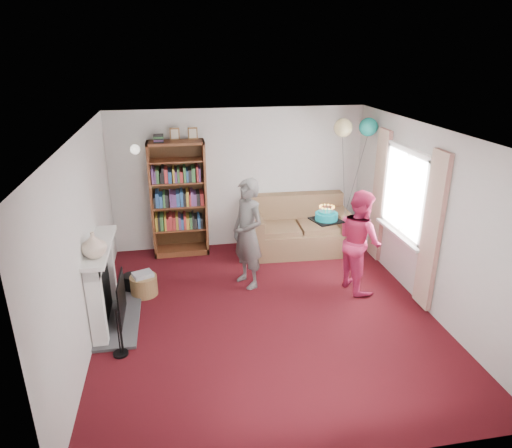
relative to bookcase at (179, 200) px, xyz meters
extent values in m
plane|color=black|center=(1.09, -2.30, -0.98)|extent=(5.00, 5.00, 0.00)
cube|color=silver|center=(1.09, 0.21, 0.27)|extent=(4.50, 0.02, 2.50)
cube|color=silver|center=(-1.17, -2.30, 0.27)|extent=(0.02, 5.00, 2.50)
cube|color=silver|center=(3.35, -2.30, 0.27)|extent=(0.02, 5.00, 2.50)
cube|color=white|center=(1.09, -2.30, 1.52)|extent=(4.50, 5.00, 0.01)
cube|color=#3F3F42|center=(-0.91, -2.10, -0.96)|extent=(0.55, 1.40, 0.04)
cube|color=white|center=(-1.06, -2.65, -0.45)|extent=(0.18, 0.14, 1.06)
cube|color=white|center=(-1.06, -1.55, -0.45)|extent=(0.18, 0.14, 1.06)
cube|color=white|center=(-1.06, -2.10, 0.02)|extent=(0.18, 1.24, 0.16)
cube|color=white|center=(-1.03, -2.10, 0.12)|extent=(0.28, 1.35, 0.05)
cube|color=black|center=(-1.08, -2.10, -0.50)|extent=(0.10, 0.80, 0.86)
cube|color=black|center=(-0.84, -2.10, -0.65)|extent=(0.02, 0.70, 0.60)
cylinder|color=black|center=(-0.81, -2.88, -0.66)|extent=(0.18, 0.18, 0.64)
cylinder|color=black|center=(-0.78, -1.30, -0.85)|extent=(0.26, 0.26, 0.26)
cube|color=white|center=(3.30, -1.70, 1.09)|extent=(0.08, 1.30, 0.08)
cube|color=white|center=(3.30, -1.70, -0.16)|extent=(0.08, 1.30, 0.08)
cube|color=white|center=(3.33, -1.70, 0.47)|extent=(0.01, 1.15, 1.20)
cube|color=white|center=(3.27, -1.70, -0.19)|extent=(0.14, 1.32, 0.04)
cube|color=#BCAB8E|center=(3.29, -2.52, 0.17)|extent=(0.07, 0.38, 2.20)
cube|color=#BCAB8E|center=(3.29, -0.88, 0.17)|extent=(0.07, 0.38, 2.20)
cylinder|color=gold|center=(-0.66, 0.15, 0.92)|extent=(0.04, 0.12, 0.04)
sphere|color=white|center=(-0.66, 0.06, 0.90)|extent=(0.16, 0.16, 0.16)
cube|color=#472B14|center=(0.00, 0.16, 0.02)|extent=(0.95, 0.04, 2.01)
cube|color=brown|center=(-0.45, -0.03, 0.02)|extent=(0.04, 0.42, 2.01)
cube|color=brown|center=(0.46, -0.03, 0.02)|extent=(0.04, 0.42, 2.01)
cube|color=brown|center=(0.00, -0.03, 1.01)|extent=(0.95, 0.42, 0.04)
cube|color=brown|center=(0.00, -0.03, -0.93)|extent=(0.95, 0.42, 0.10)
cube|color=brown|center=(0.00, -0.03, -0.51)|extent=(0.87, 0.38, 0.03)
cube|color=brown|center=(0.00, -0.03, -0.08)|extent=(0.87, 0.38, 0.02)
cube|color=brown|center=(0.00, -0.03, 0.34)|extent=(0.87, 0.38, 0.02)
cube|color=brown|center=(0.00, -0.03, 0.71)|extent=(0.87, 0.38, 0.02)
cube|color=maroon|center=(-0.26, -0.05, 1.09)|extent=(0.16, 0.22, 0.12)
cube|color=brown|center=(0.00, 0.02, 1.14)|extent=(0.16, 0.02, 0.20)
cube|color=brown|center=(0.30, 0.02, 1.14)|extent=(0.16, 0.02, 0.20)
cube|color=brown|center=(2.07, -0.30, -0.77)|extent=(1.82, 0.96, 0.43)
cube|color=brown|center=(2.07, 0.06, -0.39)|extent=(1.82, 0.24, 0.75)
cube|color=brown|center=(1.28, -0.30, -0.55)|extent=(0.24, 0.91, 0.59)
cube|color=brown|center=(2.86, -0.30, -0.55)|extent=(0.24, 0.91, 0.59)
cube|color=brown|center=(1.66, -0.38, -0.52)|extent=(0.77, 0.66, 0.12)
cube|color=brown|center=(2.48, -0.38, -0.52)|extent=(0.77, 0.66, 0.12)
cylinder|color=#997547|center=(-0.59, -1.46, -0.83)|extent=(0.40, 0.40, 0.30)
cube|color=beige|center=(-0.59, -1.46, -0.65)|extent=(0.28, 0.22, 0.06)
imported|color=black|center=(0.98, -1.41, -0.14)|extent=(0.64, 0.73, 1.69)
imported|color=#C82857|center=(2.60, -1.80, -0.21)|extent=(0.71, 0.84, 1.55)
cube|color=black|center=(2.09, -1.74, 0.13)|extent=(0.39, 0.39, 0.02)
cylinder|color=#0E9AA5|center=(2.09, -1.74, 0.19)|extent=(0.33, 0.33, 0.10)
cylinder|color=#0E9AA5|center=(2.09, -1.74, 0.25)|extent=(0.24, 0.24, 0.04)
cylinder|color=#D86093|center=(2.18, -1.74, 0.28)|extent=(0.01, 0.01, 0.09)
sphere|color=orange|center=(2.18, -1.74, 0.33)|extent=(0.02, 0.02, 0.02)
cylinder|color=#D86093|center=(2.17, -1.69, 0.28)|extent=(0.01, 0.01, 0.09)
sphere|color=orange|center=(2.17, -1.69, 0.33)|extent=(0.02, 0.02, 0.02)
cylinder|color=#D86093|center=(2.14, -1.65, 0.28)|extent=(0.01, 0.01, 0.09)
sphere|color=orange|center=(2.14, -1.65, 0.33)|extent=(0.02, 0.02, 0.02)
cylinder|color=#D86093|center=(2.09, -1.64, 0.28)|extent=(0.01, 0.01, 0.09)
sphere|color=orange|center=(2.09, -1.64, 0.33)|extent=(0.02, 0.02, 0.02)
cylinder|color=#D86093|center=(2.04, -1.65, 0.28)|extent=(0.01, 0.01, 0.09)
sphere|color=orange|center=(2.04, -1.65, 0.33)|extent=(0.02, 0.02, 0.02)
cylinder|color=#D86093|center=(2.00, -1.69, 0.28)|extent=(0.01, 0.01, 0.09)
sphere|color=orange|center=(2.00, -1.69, 0.33)|extent=(0.02, 0.02, 0.02)
cylinder|color=#D86093|center=(1.99, -1.74, 0.28)|extent=(0.01, 0.01, 0.09)
sphere|color=orange|center=(1.99, -1.74, 0.33)|extent=(0.02, 0.02, 0.02)
cylinder|color=#D86093|center=(2.00, -1.78, 0.28)|extent=(0.01, 0.01, 0.09)
sphere|color=orange|center=(2.00, -1.78, 0.33)|extent=(0.02, 0.02, 0.02)
cylinder|color=#D86093|center=(2.04, -1.82, 0.28)|extent=(0.01, 0.01, 0.09)
sphere|color=orange|center=(2.04, -1.82, 0.33)|extent=(0.02, 0.02, 0.02)
cylinder|color=#D86093|center=(2.09, -1.83, 0.28)|extent=(0.01, 0.01, 0.09)
sphere|color=orange|center=(2.09, -1.83, 0.33)|extent=(0.02, 0.02, 0.02)
cylinder|color=#D86093|center=(2.14, -1.82, 0.28)|extent=(0.01, 0.01, 0.09)
sphere|color=orange|center=(2.14, -1.82, 0.33)|extent=(0.02, 0.02, 0.02)
cylinder|color=#D86093|center=(2.17, -1.78, 0.28)|extent=(0.01, 0.01, 0.09)
sphere|color=orange|center=(2.17, -1.78, 0.33)|extent=(0.02, 0.02, 0.02)
sphere|color=#3F3F3F|center=(2.86, -0.50, -0.29)|extent=(0.02, 0.02, 0.02)
sphere|color=teal|center=(3.18, -0.46, 1.24)|extent=(0.31, 0.31, 0.31)
sphere|color=#D4C481|center=(2.74, -0.46, 1.24)|extent=(0.31, 0.31, 0.31)
imported|color=beige|center=(-1.03, -2.45, 0.30)|extent=(0.33, 0.33, 0.31)
camera|label=1|loc=(-0.01, -7.64, 2.47)|focal=32.00mm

